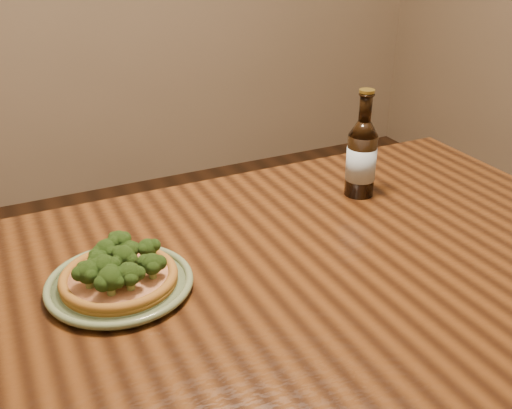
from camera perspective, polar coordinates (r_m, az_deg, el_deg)
name	(u,v)px	position (r m, az deg, el deg)	size (l,w,h in m)	color
table	(250,321)	(1.16, -0.59, -11.05)	(1.60, 0.90, 0.75)	#4C2910
plate	(120,284)	(1.10, -12.86, -7.36)	(0.26, 0.26, 0.02)	#6B7F57
pizza	(119,273)	(1.09, -12.96, -6.34)	(0.21, 0.21, 0.07)	#9D6723
beer_bottle	(361,157)	(1.40, 10.01, 4.46)	(0.07, 0.07, 0.25)	black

